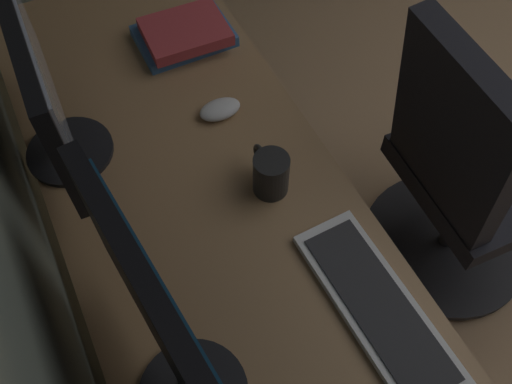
# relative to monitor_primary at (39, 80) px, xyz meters

# --- Properties ---
(desk) EXTENTS (2.01, 0.63, 0.73)m
(desk) POSITION_rel_monitor_primary_xyz_m (-0.42, -0.22, -0.31)
(desk) COLOR #936D47
(desk) RESTS_ON ground
(monitor_primary) EXTENTS (0.53, 0.20, 0.41)m
(monitor_primary) POSITION_rel_monitor_primary_xyz_m (0.00, 0.00, 0.00)
(monitor_primary) COLOR black
(monitor_primary) RESTS_ON desk
(monitor_secondary) EXTENTS (0.58, 0.20, 0.43)m
(monitor_secondary) POSITION_rel_monitor_primary_xyz_m (-0.64, -0.05, 0.01)
(monitor_secondary) COLOR black
(monitor_secondary) RESTS_ON desk
(keyboard_main) EXTENTS (0.42, 0.15, 0.02)m
(keyboard_main) POSITION_rel_monitor_primary_xyz_m (-0.65, -0.43, -0.23)
(keyboard_main) COLOR silver
(keyboard_main) RESTS_ON desk
(mouse_main) EXTENTS (0.06, 0.10, 0.03)m
(mouse_main) POSITION_rel_monitor_primary_xyz_m (-0.05, -0.36, -0.22)
(mouse_main) COLOR silver
(mouse_main) RESTS_ON desk
(book_stack_near) EXTENTS (0.20, 0.25, 0.06)m
(book_stack_near) POSITION_rel_monitor_primary_xyz_m (0.23, -0.38, -0.21)
(book_stack_near) COLOR #38669E
(book_stack_near) RESTS_ON desk
(coffee_mug) EXTENTS (0.12, 0.08, 0.10)m
(coffee_mug) POSITION_rel_monitor_primary_xyz_m (-0.29, -0.37, -0.19)
(coffee_mug) COLOR black
(coffee_mug) RESTS_ON desk
(office_chair) EXTENTS (0.56, 0.56, 0.97)m
(office_chair) POSITION_rel_monitor_primary_xyz_m (-0.37, -0.96, -0.51)
(office_chair) COLOR black
(office_chair) RESTS_ON ground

